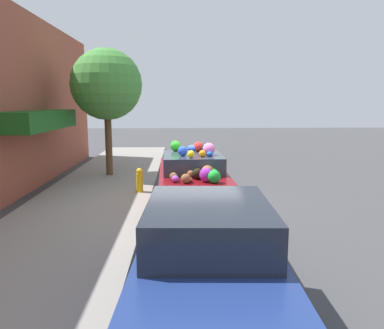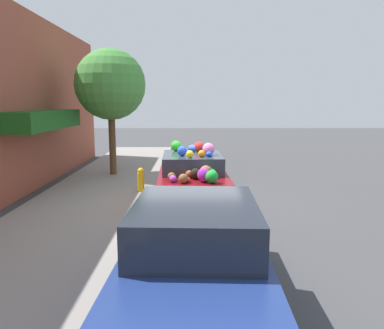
% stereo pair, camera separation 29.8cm
% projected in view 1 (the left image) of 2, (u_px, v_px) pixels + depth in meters
% --- Properties ---
extents(ground_plane, '(60.00, 60.00, 0.00)m').
position_uv_depth(ground_plane, '(190.00, 205.00, 9.97)').
color(ground_plane, '#424244').
extents(sidewalk_curb, '(24.00, 3.20, 0.11)m').
position_uv_depth(sidewalk_curb, '(88.00, 203.00, 9.87)').
color(sidewalk_curb, gray).
rests_on(sidewalk_curb, ground).
extents(street_tree, '(2.47, 2.47, 4.44)m').
position_uv_depth(street_tree, '(107.00, 85.00, 13.02)').
color(street_tree, brown).
rests_on(street_tree, sidewalk_curb).
extents(fire_hydrant, '(0.20, 0.20, 0.70)m').
position_uv_depth(fire_hydrant, '(140.00, 180.00, 10.87)').
color(fire_hydrant, gold).
rests_on(fire_hydrant, sidewalk_curb).
extents(art_car, '(4.12, 1.82, 1.69)m').
position_uv_depth(art_car, '(192.00, 177.00, 9.80)').
color(art_car, maroon).
rests_on(art_car, ground).
extents(parked_car_plain, '(4.21, 1.86, 1.48)m').
position_uv_depth(parked_car_plain, '(208.00, 256.00, 4.81)').
color(parked_car_plain, navy).
rests_on(parked_car_plain, ground).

